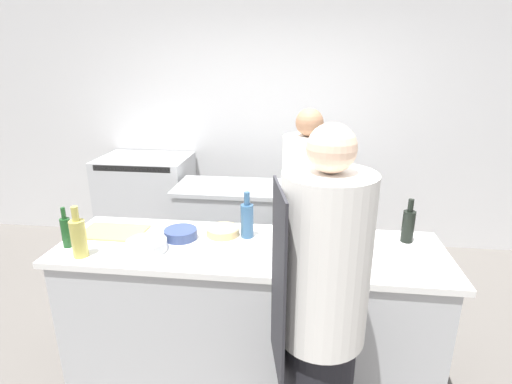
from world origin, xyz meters
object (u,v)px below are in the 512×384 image
bottle_olive_oil (66,231)px  bowl_prep_small (147,246)px  oven_range (148,203)px  chef_at_stove (306,218)px  bowl_ceramic_blue (181,234)px  chef_at_prep_near (320,322)px  bowl_mixing_large (223,231)px  bottle_wine (408,225)px  cup (322,240)px  stockpot (308,180)px  bottle_vinegar (247,219)px  bottle_cooking_oil (79,237)px

bottle_olive_oil → bowl_prep_small: (0.52, 0.00, -0.07)m
oven_range → bowl_prep_small: bearing=-67.8°
oven_range → chef_at_stove: 2.07m
bowl_prep_small → bowl_ceramic_blue: 0.25m
bottle_olive_oil → bowl_prep_small: size_ratio=1.07×
chef_at_prep_near → chef_at_stove: 1.39m
bowl_mixing_large → bowl_ceramic_blue: bearing=-161.8°
chef_at_stove → bowl_prep_small: chef_at_stove is taller
bowl_ceramic_blue → chef_at_prep_near: bearing=-40.9°
bottle_wine → cup: size_ratio=3.54×
bottle_olive_oil → cup: bottle_olive_oil is taller
chef_at_stove → stockpot: chef_at_stove is taller
oven_range → stockpot: 1.87m
bottle_vinegar → bowl_ceramic_blue: 0.45m
bottle_olive_oil → bottle_vinegar: 1.14m
bowl_mixing_large → stockpot: 1.25m
bottle_wine → cup: (-0.55, -0.13, -0.07)m
bottle_cooking_oil → cup: bearing=12.5°
bowl_prep_small → chef_at_prep_near: bearing=-28.7°
bowl_mixing_large → oven_range: bearing=126.8°
chef_at_stove → bowl_prep_small: size_ratio=6.90×
bottle_vinegar → chef_at_prep_near: bearing=-61.7°
bottle_cooking_oil → bowl_prep_small: 0.40m
bottle_olive_oil → bottle_cooking_oil: 0.19m
cup → bowl_mixing_large: bearing=172.5°
bottle_vinegar → cup: size_ratio=3.83×
bottle_cooking_oil → cup: (1.45, 0.32, -0.09)m
bottle_vinegar → bottle_cooking_oil: (-0.96, -0.40, 0.00)m
bottle_vinegar → bottle_wine: bottle_vinegar is taller
oven_range → chef_at_prep_near: chef_at_prep_near is taller
bottle_wine → bowl_ceramic_blue: (-1.48, -0.13, -0.08)m
bottle_cooking_oil → stockpot: size_ratio=1.08×
bottle_wine → bowl_mixing_large: (-1.21, -0.05, -0.09)m
bowl_ceramic_blue → oven_range: bearing=118.8°
bowl_prep_small → bottle_wine: bearing=11.6°
stockpot → chef_at_stove: bearing=-90.8°
chef_at_stove → bottle_vinegar: 0.69m
bottle_vinegar → bottle_wine: bearing=3.0°
chef_at_stove → bowl_ceramic_blue: (-0.83, -0.61, 0.09)m
bottle_olive_oil → bottle_wine: bottle_wine is taller
bottle_vinegar → stockpot: (0.40, 1.12, -0.05)m
bottle_wine → stockpot: size_ratio=0.99×
bottle_wine → bowl_prep_small: bearing=-168.4°
bowl_prep_small → cup: cup is taller
bottle_vinegar → cup: 0.50m
chef_at_prep_near → bowl_mixing_large: chef_at_prep_near is taller
bottle_cooking_oil → bowl_prep_small: (0.37, 0.12, -0.09)m
bottle_wine → bottle_vinegar: bearing=-177.0°
oven_range → bowl_prep_small: (0.77, -1.87, 0.43)m
bottle_olive_oil → bottle_cooking_oil: (0.15, -0.11, 0.02)m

